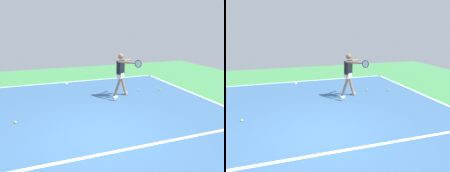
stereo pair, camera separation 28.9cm
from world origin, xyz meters
The scene contains 9 objects.
ground_plane centered at (0.00, 0.00, 0.00)m, with size 20.69×20.69×0.00m, color #428E4C.
court_surface centered at (0.00, 0.00, 0.00)m, with size 9.99×12.32×0.00m, color #38608E.
court_line_baseline_near centered at (0.00, -6.11, 0.00)m, with size 9.99×0.10×0.01m, color white.
court_line_service centered at (0.00, 0.91, 0.00)m, with size 7.49×0.10×0.01m, color white.
court_line_centre_mark centered at (0.00, -5.91, 0.00)m, with size 0.10×0.30×0.01m, color white.
tennis_player centered at (-1.85, -2.99, 1.03)m, with size 1.05×1.41×1.79m.
tennis_ball_near_service_line centered at (-2.91, -3.46, 0.03)m, with size 0.07×0.07×0.07m, color #CCE033.
tennis_ball_near_player centered at (2.17, -1.57, 0.03)m, with size 0.07×0.07×0.07m, color #CCE033.
tennis_ball_far_corner centered at (-3.84, -3.19, 0.03)m, with size 0.07×0.07×0.07m, color #C6E53D.
Camera 2 is at (1.20, 5.23, 2.83)m, focal length 35.09 mm.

